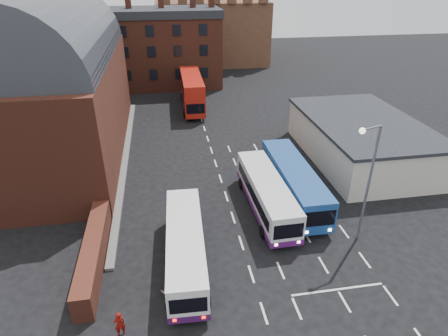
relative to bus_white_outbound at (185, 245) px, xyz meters
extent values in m
plane|color=black|center=(4.12, -0.83, -1.66)|extent=(180.00, 180.00, 0.00)
cube|color=#602B1E|center=(-11.38, 20.17, 3.34)|extent=(12.00, 28.00, 10.00)
cylinder|color=#1E2328|center=(-11.38, 20.17, 8.34)|extent=(12.00, 26.00, 12.00)
cube|color=#602B1E|center=(-6.08, 1.17, -0.76)|extent=(1.20, 10.00, 1.80)
cube|color=beige|center=(19.12, 13.17, 0.34)|extent=(10.00, 16.00, 4.00)
cube|color=#282B30|center=(19.12, 13.17, 2.44)|extent=(10.40, 16.40, 0.30)
cube|color=brown|center=(-1.88, 45.17, 3.84)|extent=(22.00, 10.00, 11.00)
cube|color=brown|center=(10.12, 65.17, 4.34)|extent=(22.00, 22.00, 12.00)
cube|color=white|center=(0.00, 0.00, -0.02)|extent=(2.78, 10.38, 2.34)
cube|color=black|center=(0.00, 0.00, 0.12)|extent=(2.79, 9.19, 0.84)
cylinder|color=black|center=(-1.03, 3.32, -1.19)|extent=(0.30, 0.95, 0.94)
cylinder|color=black|center=(-1.33, -3.59, -1.19)|extent=(0.30, 0.95, 0.94)
cylinder|color=black|center=(1.31, 3.22, -1.19)|extent=(0.30, 0.95, 0.94)
cylinder|color=black|center=(1.01, -3.69, -1.19)|extent=(0.30, 0.95, 0.94)
cube|color=silver|center=(6.97, 5.37, 0.04)|extent=(2.62, 10.71, 2.42)
cube|color=black|center=(6.97, 5.37, 0.18)|extent=(2.66, 9.51, 0.87)
cylinder|color=black|center=(8.24, 2.00, -1.17)|extent=(0.29, 0.97, 0.97)
cylinder|color=black|center=(8.11, 9.17, -1.17)|extent=(0.29, 0.97, 0.97)
cylinder|color=black|center=(5.82, 1.96, -1.17)|extent=(0.29, 0.97, 0.97)
cylinder|color=black|center=(5.68, 9.13, -1.17)|extent=(0.29, 0.97, 0.97)
cube|color=navy|center=(9.70, 6.64, 0.17)|extent=(2.66, 11.48, 2.61)
cube|color=black|center=(9.70, 6.64, 0.32)|extent=(2.72, 10.28, 0.94)
cylinder|color=black|center=(10.98, 2.98, -1.14)|extent=(0.30, 1.04, 1.04)
cylinder|color=black|center=(11.02, 10.70, -1.14)|extent=(0.30, 1.04, 1.04)
cylinder|color=black|center=(8.38, 3.00, -1.14)|extent=(0.30, 1.04, 1.04)
cylinder|color=black|center=(8.41, 10.71, -1.14)|extent=(0.30, 1.04, 1.04)
cube|color=#B41C11|center=(3.39, 31.94, 0.95)|extent=(2.86, 11.74, 4.15)
cube|color=black|center=(3.39, 31.94, 0.36)|extent=(2.90, 10.54, 0.96)
cylinder|color=black|center=(4.66, 28.19, -1.13)|extent=(0.32, 1.07, 1.06)
cylinder|color=black|center=(4.79, 36.06, -1.13)|extent=(0.32, 1.07, 1.06)
cylinder|color=black|center=(2.00, 28.24, -1.13)|extent=(0.32, 1.07, 1.06)
cylinder|color=black|center=(2.14, 36.11, -1.13)|extent=(0.32, 1.07, 1.06)
cylinder|color=slate|center=(12.72, 0.65, 2.82)|extent=(0.18, 0.18, 8.95)
cylinder|color=slate|center=(11.98, 0.41, 7.30)|extent=(1.53, 0.58, 0.11)
sphere|color=#FFF2CC|center=(11.23, 0.18, 7.24)|extent=(0.40, 0.40, 0.40)
imported|color=#740B06|center=(-3.96, -4.88, -0.85)|extent=(0.69, 0.57, 1.62)
imported|color=tan|center=(-1.30, -3.07, -0.79)|extent=(0.90, 0.74, 1.73)
camera|label=1|loc=(-0.69, -19.42, 16.05)|focal=30.00mm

